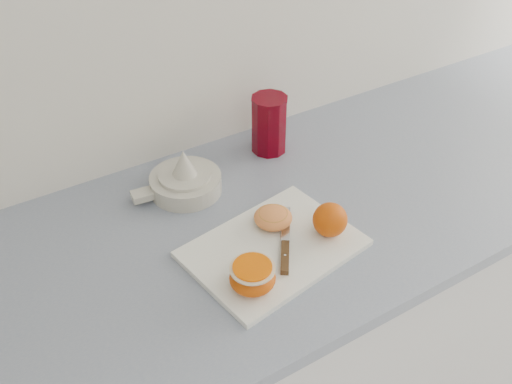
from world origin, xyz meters
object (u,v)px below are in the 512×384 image
(cutting_board, at_px, (273,248))
(red_tumbler, at_px, (269,126))
(citrus_juicer, at_px, (185,180))
(half_orange, at_px, (252,277))
(counter, at_px, (270,346))

(cutting_board, height_order, red_tumbler, red_tumbler)
(cutting_board, relative_size, red_tumbler, 2.27)
(cutting_board, height_order, citrus_juicer, citrus_juicer)
(half_orange, relative_size, red_tumbler, 0.59)
(half_orange, xyz_separation_m, red_tumbler, (0.26, 0.36, 0.03))
(counter, relative_size, cutting_board, 8.10)
(cutting_board, bearing_deg, citrus_juicer, 103.57)
(half_orange, bearing_deg, citrus_juicer, 85.54)
(cutting_board, distance_m, half_orange, 0.11)
(cutting_board, xyz_separation_m, citrus_juicer, (-0.06, 0.25, 0.02))
(cutting_board, bearing_deg, red_tumbler, 59.01)
(half_orange, bearing_deg, counter, 47.80)
(half_orange, height_order, red_tumbler, red_tumbler)
(counter, height_order, half_orange, half_orange)
(citrus_juicer, bearing_deg, cutting_board, -76.43)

